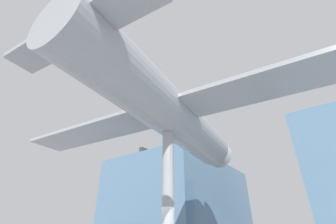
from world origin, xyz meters
TOP-DOWN VIEW (x-y plane):
  - glass_pavilion_left at (-9.00, 14.88)m, footprint 10.20×14.98m
  - support_pylon_central at (0.00, 0.00)m, footprint 0.47×0.47m
  - suspended_airplane at (-0.04, 0.34)m, footprint 18.01×13.76m

SIDE VIEW (x-z plane):
  - support_pylon_central at x=0.00m, z-range 0.00..5.51m
  - glass_pavilion_left at x=-9.00m, z-range -0.29..8.74m
  - suspended_airplane at x=-0.04m, z-range 4.94..8.23m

